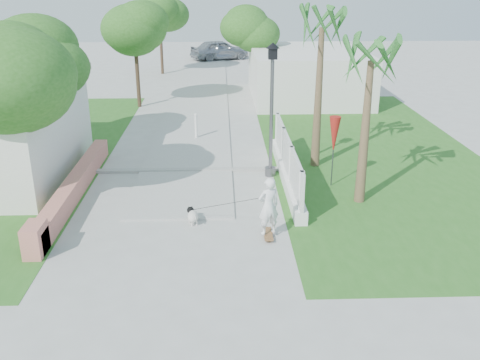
{
  "coord_description": "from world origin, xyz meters",
  "views": [
    {
      "loc": [
        1.26,
        -11.55,
        6.39
      ],
      "look_at": [
        1.75,
        2.24,
        1.1
      ],
      "focal_mm": 40.0,
      "sensor_mm": 36.0,
      "label": 1
    }
  ],
  "objects_px": {
    "bollard": "(196,125)",
    "parked_car": "(220,50)",
    "patio_umbrella": "(334,136)",
    "dog": "(192,215)",
    "skateboarder": "(233,205)",
    "street_lamp": "(272,106)"
  },
  "relations": [
    {
      "from": "bollard",
      "to": "parked_car",
      "type": "bearing_deg",
      "value": 87.49
    },
    {
      "from": "patio_umbrella",
      "to": "skateboarder",
      "type": "xyz_separation_m",
      "value": [
        -3.26,
        -3.12,
        -0.95
      ]
    },
    {
      "from": "patio_umbrella",
      "to": "dog",
      "type": "height_order",
      "value": "patio_umbrella"
    },
    {
      "from": "patio_umbrella",
      "to": "skateboarder",
      "type": "bearing_deg",
      "value": -136.26
    },
    {
      "from": "patio_umbrella",
      "to": "parked_car",
      "type": "distance_m",
      "value": 28.13
    },
    {
      "from": "patio_umbrella",
      "to": "skateboarder",
      "type": "height_order",
      "value": "patio_umbrella"
    },
    {
      "from": "bollard",
      "to": "patio_umbrella",
      "type": "height_order",
      "value": "patio_umbrella"
    },
    {
      "from": "street_lamp",
      "to": "bollard",
      "type": "relative_size",
      "value": 4.07
    },
    {
      "from": "street_lamp",
      "to": "dog",
      "type": "bearing_deg",
      "value": -123.76
    },
    {
      "from": "bollard",
      "to": "skateboarder",
      "type": "xyz_separation_m",
      "value": [
        1.34,
        -8.62,
        0.15
      ]
    },
    {
      "from": "patio_umbrella",
      "to": "skateboarder",
      "type": "distance_m",
      "value": 4.61
    },
    {
      "from": "patio_umbrella",
      "to": "dog",
      "type": "xyz_separation_m",
      "value": [
        -4.37,
        -2.69,
        -1.44
      ]
    },
    {
      "from": "parked_car",
      "to": "bollard",
      "type": "bearing_deg",
      "value": 152.56
    },
    {
      "from": "patio_umbrella",
      "to": "skateboarder",
      "type": "relative_size",
      "value": 0.99
    },
    {
      "from": "street_lamp",
      "to": "skateboarder",
      "type": "height_order",
      "value": "street_lamp"
    },
    {
      "from": "skateboarder",
      "to": "parked_car",
      "type": "height_order",
      "value": "skateboarder"
    },
    {
      "from": "bollard",
      "to": "parked_car",
      "type": "xyz_separation_m",
      "value": [
        0.98,
        22.38,
        0.21
      ]
    },
    {
      "from": "skateboarder",
      "to": "parked_car",
      "type": "xyz_separation_m",
      "value": [
        -0.36,
        31.0,
        0.06
      ]
    },
    {
      "from": "dog",
      "to": "parked_car",
      "type": "distance_m",
      "value": 30.59
    },
    {
      "from": "skateboarder",
      "to": "bollard",
      "type": "bearing_deg",
      "value": -101.36
    },
    {
      "from": "street_lamp",
      "to": "dog",
      "type": "xyz_separation_m",
      "value": [
        -2.47,
        -3.69,
        -2.18
      ]
    },
    {
      "from": "dog",
      "to": "parked_car",
      "type": "bearing_deg",
      "value": 69.15
    }
  ]
}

